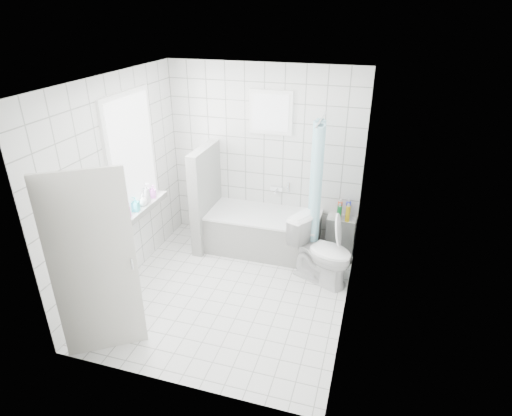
% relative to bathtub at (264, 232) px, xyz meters
% --- Properties ---
extents(ground, '(3.00, 3.00, 0.00)m').
position_rel_bathtub_xyz_m(ground, '(-0.11, -1.12, -0.29)').
color(ground, white).
rests_on(ground, ground).
extents(ceiling, '(3.00, 3.00, 0.00)m').
position_rel_bathtub_xyz_m(ceiling, '(-0.11, -1.12, 2.31)').
color(ceiling, white).
rests_on(ceiling, ground).
extents(wall_back, '(2.80, 0.02, 2.60)m').
position_rel_bathtub_xyz_m(wall_back, '(-0.11, 0.38, 1.01)').
color(wall_back, white).
rests_on(wall_back, ground).
extents(wall_front, '(2.80, 0.02, 2.60)m').
position_rel_bathtub_xyz_m(wall_front, '(-0.11, -2.62, 1.01)').
color(wall_front, white).
rests_on(wall_front, ground).
extents(wall_left, '(0.02, 3.00, 2.60)m').
position_rel_bathtub_xyz_m(wall_left, '(-1.51, -1.12, 1.01)').
color(wall_left, white).
rests_on(wall_left, ground).
extents(wall_right, '(0.02, 3.00, 2.60)m').
position_rel_bathtub_xyz_m(wall_right, '(1.29, -1.12, 1.01)').
color(wall_right, white).
rests_on(wall_right, ground).
extents(window_left, '(0.01, 0.90, 1.40)m').
position_rel_bathtub_xyz_m(window_left, '(-1.46, -0.82, 1.31)').
color(window_left, white).
rests_on(window_left, wall_left).
extents(window_back, '(0.50, 0.01, 0.50)m').
position_rel_bathtub_xyz_m(window_back, '(-0.01, 0.33, 1.66)').
color(window_back, white).
rests_on(window_back, wall_back).
extents(window_sill, '(0.18, 1.02, 0.08)m').
position_rel_bathtub_xyz_m(window_sill, '(-1.42, -0.82, 0.57)').
color(window_sill, white).
rests_on(window_sill, wall_left).
extents(door, '(0.68, 0.48, 2.00)m').
position_rel_bathtub_xyz_m(door, '(-1.03, -2.38, 0.71)').
color(door, silver).
rests_on(door, ground).
extents(bathtub, '(1.59, 0.77, 0.58)m').
position_rel_bathtub_xyz_m(bathtub, '(0.00, 0.00, 0.00)').
color(bathtub, white).
rests_on(bathtub, ground).
extents(partition_wall, '(0.15, 0.85, 1.50)m').
position_rel_bathtub_xyz_m(partition_wall, '(-0.86, -0.05, 0.46)').
color(partition_wall, white).
rests_on(partition_wall, ground).
extents(tiled_ledge, '(0.40, 0.24, 0.55)m').
position_rel_bathtub_xyz_m(tiled_ledge, '(1.08, 0.25, -0.02)').
color(tiled_ledge, white).
rests_on(tiled_ledge, ground).
extents(toilet, '(0.95, 0.76, 0.85)m').
position_rel_bathtub_xyz_m(toilet, '(0.92, -0.52, 0.13)').
color(toilet, white).
rests_on(toilet, ground).
extents(curtain_rod, '(0.02, 0.80, 0.02)m').
position_rel_bathtub_xyz_m(curtain_rod, '(0.73, -0.02, 1.71)').
color(curtain_rod, silver).
rests_on(curtain_rod, wall_back).
extents(shower_curtain, '(0.14, 0.48, 1.78)m').
position_rel_bathtub_xyz_m(shower_curtain, '(0.73, -0.16, 0.81)').
color(shower_curtain, '#41ADBF').
rests_on(shower_curtain, curtain_rod).
extents(tub_faucet, '(0.18, 0.06, 0.06)m').
position_rel_bathtub_xyz_m(tub_faucet, '(0.10, 0.33, 0.56)').
color(tub_faucet, silver).
rests_on(tub_faucet, wall_back).
extents(sill_bottles, '(0.17, 0.77, 0.30)m').
position_rel_bathtub_xyz_m(sill_bottles, '(-1.41, -0.92, 0.73)').
color(sill_bottles, white).
rests_on(sill_bottles, window_sill).
extents(ledge_bottles, '(0.19, 0.17, 0.25)m').
position_rel_bathtub_xyz_m(ledge_bottles, '(1.10, 0.23, 0.37)').
color(ledge_bottles, '#1B2BDC').
rests_on(ledge_bottles, tiled_ledge).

